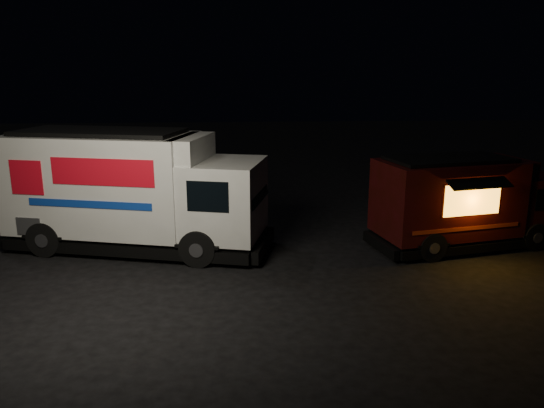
{
  "coord_description": "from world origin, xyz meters",
  "views": [
    {
      "loc": [
        0.2,
        -13.91,
        5.23
      ],
      "look_at": [
        1.27,
        2.0,
        1.14
      ],
      "focal_mm": 35.0,
      "sensor_mm": 36.0,
      "label": 1
    }
  ],
  "objects": [
    {
      "name": "ground",
      "position": [
        0.0,
        0.0,
        0.0
      ],
      "size": [
        80.0,
        80.0,
        0.0
      ],
      "primitive_type": "plane",
      "color": "black",
      "rests_on": "ground"
    },
    {
      "name": "red_truck",
      "position": [
        7.11,
        1.04,
        1.37
      ],
      "size": [
        6.2,
        3.33,
        2.74
      ],
      "primitive_type": null,
      "rotation": [
        0.0,
        0.0,
        0.21
      ],
      "color": "#390A0D",
      "rests_on": "ground"
    },
    {
      "name": "white_truck",
      "position": [
        -2.74,
        1.45,
        1.76
      ],
      "size": [
        8.17,
        4.46,
        3.52
      ],
      "primitive_type": null,
      "rotation": [
        0.0,
        0.0,
        -0.25
      ],
      "color": "silver",
      "rests_on": "ground"
    }
  ]
}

